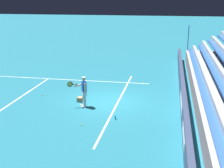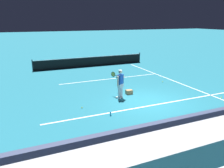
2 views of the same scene
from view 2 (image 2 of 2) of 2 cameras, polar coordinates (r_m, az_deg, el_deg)
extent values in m
plane|color=#1E6B7F|center=(12.59, 9.74, -4.64)|extent=(160.00, 160.00, 0.00)
cube|color=white|center=(12.20, 11.00, -5.38)|extent=(12.00, 0.10, 0.01)
cube|color=white|center=(17.98, 13.92, 1.56)|extent=(0.10, 12.00, 0.01)
cube|color=white|center=(17.22, -0.15, 1.40)|extent=(8.22, 0.10, 0.01)
cube|color=#384260|center=(9.47, 23.76, -9.58)|extent=(26.20, 0.24, 1.10)
cube|color=silver|center=(8.66, 16.92, -10.92)|extent=(2.80, 0.01, 0.44)
cube|color=silver|center=(7.04, -10.62, -17.30)|extent=(2.20, 0.01, 0.40)
cylinder|color=silver|center=(12.75, 1.88, -2.02)|extent=(0.15, 0.15, 0.88)
cylinder|color=silver|center=(12.92, 2.46, -1.77)|extent=(0.15, 0.15, 0.88)
cube|color=white|center=(12.91, 1.65, -3.63)|extent=(0.23, 0.30, 0.09)
cube|color=white|center=(13.08, 2.23, -3.37)|extent=(0.23, 0.30, 0.09)
cube|color=silver|center=(12.73, 2.19, -0.36)|extent=(0.40, 0.36, 0.20)
cube|color=#194CB2|center=(12.62, 2.21, 1.25)|extent=(0.42, 0.36, 0.58)
sphere|color=beige|center=(12.52, 2.19, 3.16)|extent=(0.21, 0.21, 0.21)
cylinder|color=white|center=(12.50, 2.20, 3.56)|extent=(0.20, 0.20, 0.05)
cylinder|color=beige|center=(12.44, 1.54, 0.84)|extent=(0.09, 0.09, 0.56)
cylinder|color=beige|center=(12.92, 2.13, 1.83)|extent=(0.36, 0.56, 0.24)
cylinder|color=black|center=(13.04, 1.28, 2.21)|extent=(0.17, 0.28, 0.03)
torus|color=black|center=(13.20, 0.31, 2.57)|extent=(0.17, 0.29, 0.31)
cylinder|color=#D6D14C|center=(13.20, 0.31, 2.57)|extent=(0.13, 0.24, 0.27)
cube|color=#A87F51|center=(13.71, 4.48, -2.08)|extent=(0.41, 0.31, 0.26)
sphere|color=#CCE533|center=(16.69, 13.08, 0.58)|extent=(0.07, 0.07, 0.07)
sphere|color=#CCE533|center=(14.53, 26.62, -3.18)|extent=(0.07, 0.07, 0.07)
sphere|color=#CCE533|center=(11.66, -7.87, -6.12)|extent=(0.07, 0.07, 0.07)
sphere|color=#CCE533|center=(16.27, 2.21, 0.60)|extent=(0.07, 0.07, 0.07)
cylinder|color=#33B2E5|center=(10.68, -0.40, -7.69)|extent=(0.07, 0.07, 0.22)
cylinder|color=#33383D|center=(20.82, -20.06, 4.55)|extent=(0.09, 0.09, 1.07)
cylinder|color=#33383D|center=(24.02, 7.20, 6.90)|extent=(0.09, 0.09, 1.07)
cube|color=black|center=(21.81, -5.46, 5.77)|extent=(11.00, 0.02, 0.91)
cube|color=white|center=(21.72, -5.50, 7.01)|extent=(11.00, 0.04, 0.05)
camera|label=1|loc=(12.41, -84.04, 8.97)|focal=50.00mm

